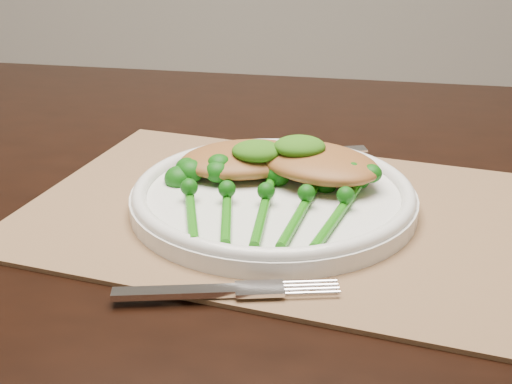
{
  "coord_description": "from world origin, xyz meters",
  "views": [
    {
      "loc": [
        -0.07,
        -0.85,
        1.06
      ],
      "look_at": [
        -0.1,
        -0.23,
        0.78
      ],
      "focal_mm": 50.0,
      "sensor_mm": 36.0,
      "label": 1
    }
  ],
  "objects_px": {
    "dinner_plate": "(273,196)",
    "broccolini_bundle": "(264,210)",
    "chicken_fillet_left": "(245,159)",
    "placemat": "(274,211)"
  },
  "relations": [
    {
      "from": "dinner_plate",
      "to": "broccolini_bundle",
      "type": "relative_size",
      "value": 1.48
    },
    {
      "from": "chicken_fillet_left",
      "to": "broccolini_bundle",
      "type": "xyz_separation_m",
      "value": [
        0.02,
        -0.11,
        -0.01
      ]
    },
    {
      "from": "placemat",
      "to": "chicken_fillet_left",
      "type": "xyz_separation_m",
      "value": [
        -0.03,
        0.06,
        0.03
      ]
    },
    {
      "from": "chicken_fillet_left",
      "to": "broccolini_bundle",
      "type": "height_order",
      "value": "chicken_fillet_left"
    },
    {
      "from": "chicken_fillet_left",
      "to": "broccolini_bundle",
      "type": "relative_size",
      "value": 0.72
    },
    {
      "from": "placemat",
      "to": "broccolini_bundle",
      "type": "bearing_deg",
      "value": -83.92
    },
    {
      "from": "placemat",
      "to": "dinner_plate",
      "type": "bearing_deg",
      "value": 116.69
    },
    {
      "from": "chicken_fillet_left",
      "to": "dinner_plate",
      "type": "bearing_deg",
      "value": -76.3
    },
    {
      "from": "dinner_plate",
      "to": "broccolini_bundle",
      "type": "height_order",
      "value": "broccolini_bundle"
    },
    {
      "from": "dinner_plate",
      "to": "broccolini_bundle",
      "type": "distance_m",
      "value": 0.05
    }
  ]
}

